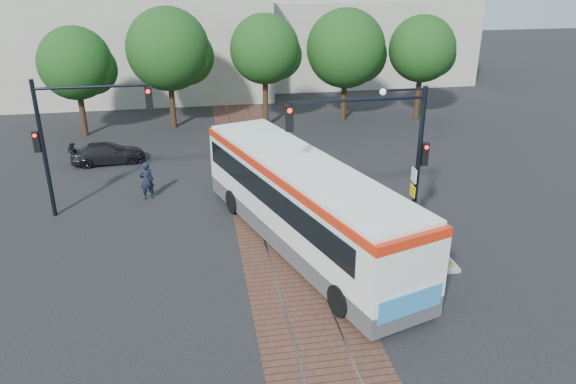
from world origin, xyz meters
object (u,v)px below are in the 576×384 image
(officer, at_px, (147,181))
(parked_car, at_px, (108,153))
(signal_pole_main, at_px, (389,142))
(signal_pole_left, at_px, (69,129))
(traffic_island, at_px, (406,233))
(city_bus, at_px, (303,200))

(officer, distance_m, parked_car, 5.86)
(parked_car, bearing_deg, signal_pole_main, -139.20)
(signal_pole_main, distance_m, parked_car, 16.76)
(signal_pole_main, xyz_separation_m, parked_car, (-11.82, 11.32, -3.59))
(signal_pole_left, bearing_deg, traffic_island, -20.36)
(signal_pole_left, bearing_deg, city_bus, -26.35)
(traffic_island, height_order, signal_pole_left, signal_pole_left)
(signal_pole_left, bearing_deg, parked_car, 86.38)
(signal_pole_left, bearing_deg, officer, 22.82)
(traffic_island, distance_m, signal_pole_left, 14.50)
(officer, bearing_deg, signal_pole_main, 131.16)
(signal_pole_main, height_order, parked_car, signal_pole_main)
(signal_pole_main, bearing_deg, city_bus, 174.35)
(city_bus, xyz_separation_m, signal_pole_left, (-9.07, 4.49, 1.95))
(city_bus, distance_m, signal_pole_left, 10.31)
(signal_pole_left, xyz_separation_m, parked_car, (0.41, 6.52, -3.30))
(city_bus, height_order, officer, city_bus)
(officer, bearing_deg, signal_pole_left, 6.42)
(city_bus, distance_m, signal_pole_main, 3.89)
(city_bus, xyz_separation_m, traffic_island, (4.12, -0.40, -1.58))
(signal_pole_main, bearing_deg, traffic_island, -5.36)
(traffic_island, relative_size, signal_pole_left, 0.87)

